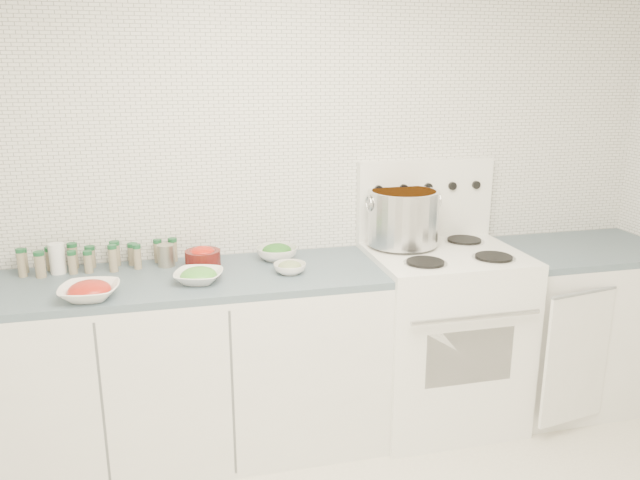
{
  "coord_description": "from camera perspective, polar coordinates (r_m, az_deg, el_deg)",
  "views": [
    {
      "loc": [
        -0.86,
        -1.62,
        1.84
      ],
      "look_at": [
        -0.19,
        1.14,
        1.05
      ],
      "focal_mm": 35.0,
      "sensor_mm": 36.0,
      "label": 1
    }
  ],
  "objects": [
    {
      "name": "room_walls",
      "position": [
        1.86,
        14.13,
        6.39
      ],
      "size": [
        3.54,
        3.04,
        2.52
      ],
      "color": "white",
      "rests_on": "ground"
    },
    {
      "name": "counter_left",
      "position": [
        3.14,
        -11.83,
        -11.1
      ],
      "size": [
        1.85,
        0.62,
        0.9
      ],
      "color": "white",
      "rests_on": "ground"
    },
    {
      "name": "stove",
      "position": [
        3.39,
        10.96,
        -8.11
      ],
      "size": [
        0.76,
        0.7,
        1.36
      ],
      "color": "white",
      "rests_on": "ground"
    },
    {
      "name": "counter_right",
      "position": [
        3.81,
        22.36,
        -7.11
      ],
      "size": [
        0.89,
        0.7,
        0.9
      ],
      "color": "white",
      "rests_on": "ground"
    },
    {
      "name": "stock_pot",
      "position": [
        3.26,
        7.61,
        2.25
      ],
      "size": [
        0.39,
        0.37,
        0.28
      ],
      "rotation": [
        0.0,
        0.0,
        -0.27
      ],
      "color": "silver",
      "rests_on": "stove"
    },
    {
      "name": "bowl_tomato",
      "position": [
        2.79,
        -20.33,
        -4.39
      ],
      "size": [
        0.27,
        0.27,
        0.08
      ],
      "color": "white",
      "rests_on": "counter_left"
    },
    {
      "name": "bowl_snowpea",
      "position": [
        2.87,
        -11.03,
        -3.23
      ],
      "size": [
        0.27,
        0.27,
        0.07
      ],
      "color": "white",
      "rests_on": "counter_left"
    },
    {
      "name": "bowl_broccoli",
      "position": [
        3.15,
        -3.95,
        -1.11
      ],
      "size": [
        0.24,
        0.24,
        0.08
      ],
      "color": "white",
      "rests_on": "counter_left"
    },
    {
      "name": "bowl_zucchini",
      "position": [
        2.94,
        -2.77,
        -2.52
      ],
      "size": [
        0.18,
        0.18,
        0.06
      ],
      "color": "white",
      "rests_on": "counter_left"
    },
    {
      "name": "bowl_pepper",
      "position": [
        3.07,
        -10.67,
        -1.56
      ],
      "size": [
        0.17,
        0.17,
        0.11
      ],
      "color": "#52110E",
      "rests_on": "counter_left"
    },
    {
      "name": "salt_canister",
      "position": [
        3.18,
        -22.89,
        -1.56
      ],
      "size": [
        0.09,
        0.09,
        0.14
      ],
      "primitive_type": "cylinder",
      "rotation": [
        0.0,
        0.0,
        0.22
      ],
      "color": "white",
      "rests_on": "counter_left"
    },
    {
      "name": "tin_can",
      "position": [
        3.13,
        -13.89,
        -1.38
      ],
      "size": [
        0.09,
        0.09,
        0.11
      ],
      "primitive_type": "cylinder",
      "rotation": [
        0.0,
        0.0,
        -0.09
      ],
      "color": "gray",
      "rests_on": "counter_left"
    },
    {
      "name": "spice_cluster",
      "position": [
        3.18,
        -20.15,
        -1.49
      ],
      "size": [
        0.74,
        0.16,
        0.14
      ],
      "color": "gray",
      "rests_on": "counter_left"
    }
  ]
}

